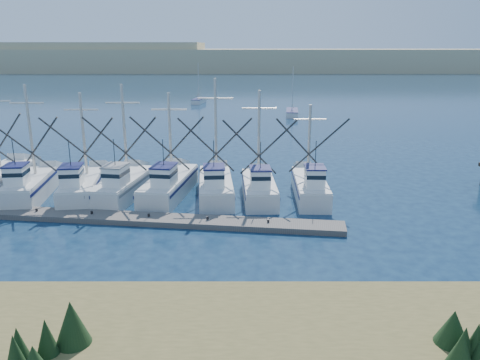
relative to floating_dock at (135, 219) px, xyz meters
name	(u,v)px	position (x,y,z in m)	size (l,w,h in m)	color
ground	(276,265)	(9.04, -6.55, -0.19)	(500.00, 500.00, 0.00)	#0C1E38
floating_dock	(135,219)	(0.00, 0.00, 0.00)	(27.87, 1.86, 0.37)	#59534F
dune_ridge	(244,60)	(9.04, 203.45, 4.81)	(360.00, 60.00, 10.00)	tan
trawler_fleet	(134,186)	(-1.09, 5.04, 0.78)	(28.01, 9.70, 9.00)	silver
sailboat_near	(292,113)	(15.93, 49.70, 0.30)	(2.54, 7.01, 8.10)	silver
sailboat_far	(199,101)	(-1.40, 67.59, 0.31)	(2.72, 5.80, 8.10)	silver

